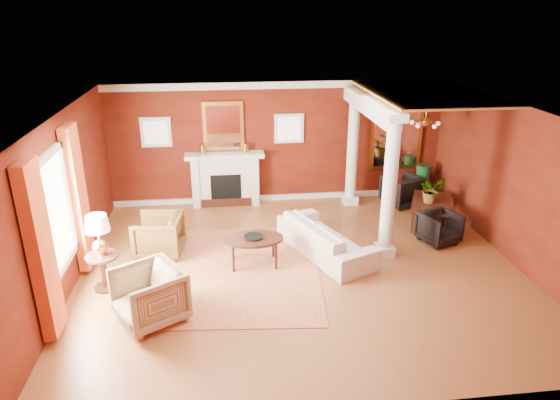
{
  "coord_description": "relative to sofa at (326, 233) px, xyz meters",
  "views": [
    {
      "loc": [
        -1.33,
        -8.05,
        4.59
      ],
      "look_at": [
        -0.31,
        0.54,
        1.15
      ],
      "focal_mm": 32.0,
      "sensor_mm": 36.0,
      "label": 1
    }
  ],
  "objects": [
    {
      "name": "header_beam",
      "position": [
        1.13,
        1.39,
        2.17
      ],
      "size": [
        0.3,
        3.2,
        0.32
      ],
      "primitive_type": "cube",
      "color": "silver",
      "rests_on": "column_front"
    },
    {
      "name": "armchair_leopard",
      "position": [
        -3.21,
        0.35,
        -0.0
      ],
      "size": [
        0.9,
        0.95,
        0.89
      ],
      "primitive_type": "imported",
      "rotation": [
        0.0,
        0.0,
        -1.69
      ],
      "color": "black",
      "rests_on": "ground"
    },
    {
      "name": "chandelier",
      "position": [
        2.33,
        1.29,
        1.8
      ],
      "size": [
        0.6,
        0.62,
        0.75
      ],
      "color": "#BC8D3B",
      "rests_on": "room_shell"
    },
    {
      "name": "overmantel_mirror",
      "position": [
        -1.87,
        2.95,
        1.45
      ],
      "size": [
        0.95,
        0.07,
        1.15
      ],
      "color": "gold",
      "rests_on": "fireplace"
    },
    {
      "name": "flank_window_right",
      "position": [
        -0.32,
        2.96,
        1.35
      ],
      "size": [
        0.7,
        0.07,
        0.7
      ],
      "color": "silver",
      "rests_on": "room_shell"
    },
    {
      "name": "dining_chair_near",
      "position": [
        2.4,
        0.2,
        -0.09
      ],
      "size": [
        0.87,
        0.85,
        0.71
      ],
      "primitive_type": "imported",
      "rotation": [
        0.0,
        0.0,
        0.36
      ],
      "color": "black",
      "rests_on": "ground"
    },
    {
      "name": "column_back",
      "position": [
        1.13,
        2.49,
        0.98
      ],
      "size": [
        0.36,
        0.36,
        2.8
      ],
      "color": "silver",
      "rests_on": "ground"
    },
    {
      "name": "amber_ceiling",
      "position": [
        2.28,
        1.24,
        2.42
      ],
      "size": [
        2.3,
        3.4,
        0.04
      ],
      "primitive_type": "cube",
      "color": "gold",
      "rests_on": "room_shell"
    },
    {
      "name": "room_shell",
      "position": [
        -0.57,
        -0.51,
        1.57
      ],
      "size": [
        8.04,
        7.04,
        2.92
      ],
      "color": "#5C1D0C",
      "rests_on": "ground"
    },
    {
      "name": "rug",
      "position": [
        -1.59,
        -0.51,
        -0.44
      ],
      "size": [
        2.97,
        3.77,
        0.01
      ],
      "primitive_type": "cube",
      "rotation": [
        0.0,
        0.0,
        -0.09
      ],
      "color": "maroon",
      "rests_on": "ground"
    },
    {
      "name": "crown_trim",
      "position": [
        -0.57,
        2.95,
        2.37
      ],
      "size": [
        8.0,
        0.08,
        0.16
      ],
      "primitive_type": "cube",
      "color": "silver",
      "rests_on": "room_shell"
    },
    {
      "name": "base_trim",
      "position": [
        -0.57,
        2.95,
        -0.39
      ],
      "size": [
        8.0,
        0.08,
        0.12
      ],
      "primitive_type": "cube",
      "color": "silver",
      "rests_on": "ground"
    },
    {
      "name": "green_urn",
      "position": [
        2.93,
        2.49,
        -0.08
      ],
      "size": [
        0.38,
        0.38,
        0.92
      ],
      "color": "#15421F",
      "rests_on": "ground"
    },
    {
      "name": "column_front",
      "position": [
        1.13,
        -0.21,
        0.98
      ],
      "size": [
        0.36,
        0.36,
        2.8
      ],
      "color": "silver",
      "rests_on": "ground"
    },
    {
      "name": "armchair_stripe",
      "position": [
        -3.12,
        -1.85,
        0.03
      ],
      "size": [
        1.22,
        1.24,
        0.96
      ],
      "primitive_type": "imported",
      "rotation": [
        0.0,
        0.0,
        -1.03
      ],
      "color": "tan",
      "rests_on": "ground"
    },
    {
      "name": "dining_mirror",
      "position": [
        2.33,
        2.94,
        1.1
      ],
      "size": [
        1.3,
        0.07,
        1.7
      ],
      "color": "gold",
      "rests_on": "room_shell"
    },
    {
      "name": "flank_window_left",
      "position": [
        -3.42,
        2.96,
        1.35
      ],
      "size": [
        0.7,
        0.07,
        0.7
      ],
      "color": "silver",
      "rests_on": "room_shell"
    },
    {
      "name": "coffee_book",
      "position": [
        -1.4,
        -0.29,
        0.22
      ],
      "size": [
        0.15,
        0.06,
        0.21
      ],
      "primitive_type": "imported",
      "rotation": [
        0.0,
        0.0,
        0.29
      ],
      "color": "black",
      "rests_on": "coffee_table"
    },
    {
      "name": "fireplace",
      "position": [
        -1.87,
        2.81,
        0.2
      ],
      "size": [
        1.85,
        0.42,
        1.29
      ],
      "color": "silver",
      "rests_on": "ground"
    },
    {
      "name": "dining_table",
      "position": [
        2.62,
        1.12,
        -0.04
      ],
      "size": [
        1.06,
        1.52,
        0.8
      ],
      "primitive_type": "imported",
      "rotation": [
        0.0,
        0.0,
        1.14
      ],
      "color": "black",
      "rests_on": "ground"
    },
    {
      "name": "sofa",
      "position": [
        0.0,
        0.0,
        0.0
      ],
      "size": [
        1.5,
        2.36,
        0.89
      ],
      "primitive_type": "imported",
      "rotation": [
        0.0,
        0.0,
        1.97
      ],
      "color": "beige",
      "rests_on": "ground"
    },
    {
      "name": "potted_plant",
      "position": [
        2.56,
        1.13,
        0.58
      ],
      "size": [
        0.65,
        0.69,
        0.45
      ],
      "primitive_type": "imported",
      "rotation": [
        0.0,
        0.0,
        0.27
      ],
      "color": "#26591E",
      "rests_on": "dining_table"
    },
    {
      "name": "ground",
      "position": [
        -0.57,
        -0.51,
        -0.45
      ],
      "size": [
        8.0,
        8.0,
        0.0
      ],
      "primitive_type": "plane",
      "color": "brown",
      "rests_on": "ground"
    },
    {
      "name": "coffee_table",
      "position": [
        -1.41,
        -0.29,
        0.07
      ],
      "size": [
        1.11,
        1.11,
        0.56
      ],
      "rotation": [
        0.0,
        0.0,
        -0.22
      ],
      "color": "black",
      "rests_on": "ground"
    },
    {
      "name": "side_table",
      "position": [
        -4.0,
        -0.82,
        0.45
      ],
      "size": [
        0.55,
        0.55,
        1.36
      ],
      "rotation": [
        0.0,
        0.0,
        -0.01
      ],
      "color": "black",
      "rests_on": "ground"
    },
    {
      "name": "left_window",
      "position": [
        -4.47,
        -1.11,
        0.98
      ],
      "size": [
        0.21,
        2.55,
        2.6
      ],
      "color": "white",
      "rests_on": "room_shell"
    },
    {
      "name": "dining_chair_far",
      "position": [
        2.34,
        2.29,
        -0.05
      ],
      "size": [
        0.99,
        0.96,
        0.8
      ],
      "primitive_type": "imported",
      "rotation": [
        0.0,
        0.0,
        3.51
      ],
      "color": "black",
      "rests_on": "ground"
    }
  ]
}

